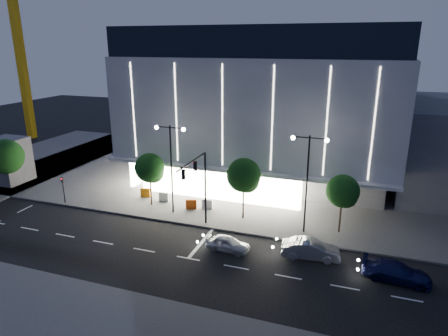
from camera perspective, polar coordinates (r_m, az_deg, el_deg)
The scene contains 19 objects.
ground at distance 34.61m, azimuth -7.16°, elevation -10.96°, with size 160.00×160.00×0.00m, color black.
sidewalk_museum at distance 54.38m, azimuth 8.88°, elevation -0.21°, with size 70.00×40.00×0.15m, color #474747.
sidewalk_west at distance 59.78m, azimuth -29.32°, elevation -0.68°, with size 16.00×50.00×0.15m, color #474747.
museum at distance 51.11m, azimuth 6.75°, elevation 9.34°, with size 30.00×25.80×18.00m.
traffic_mast at distance 34.98m, azimuth -3.60°, elevation -1.53°, with size 0.33×5.89×7.07m.
street_lamp_west at distance 38.62m, azimuth -7.58°, elevation 1.63°, with size 3.16×0.36×9.00m.
street_lamp_east at distance 34.93m, azimuth 11.86°, elevation -0.30°, with size 3.16×0.36×9.00m.
ped_signal_far at distance 45.24m, azimuth -21.98°, elevation -2.56°, with size 0.22×0.24×3.00m.
tower_crane at distance 77.87m, azimuth -27.14°, elevation 18.70°, with size 32.00×2.00×28.50m.
tree_left at distance 41.40m, azimuth -10.53°, elevation -0.21°, with size 3.02×3.02×5.72m.
tree_mid at distance 37.52m, azimuth 2.87°, elevation -1.30°, with size 3.25×3.25×6.15m.
tree_right at distance 36.35m, azimuth 16.61°, elevation -3.42°, with size 2.91×2.91×5.51m.
car_lead at distance 33.33m, azimuth 0.52°, elevation -10.76°, with size 1.49×3.70×1.26m, color #B9BBC1.
car_second at distance 32.98m, azimuth 12.27°, elevation -11.28°, with size 1.60×4.58×1.51m, color #AEB2B6.
car_third at distance 32.07m, azimuth 23.42°, elevation -13.45°, with size 1.93×4.74×1.37m, color #121545.
barrier_a at distance 44.77m, azimuth -11.15°, elevation -3.47°, with size 1.10×0.25×1.00m, color orange.
barrier_b at distance 43.21m, azimuth -8.58°, elevation -4.11°, with size 1.10×0.25×1.00m, color silver.
barrier_c at distance 40.99m, azimuth -4.71°, elevation -5.18°, with size 1.10×0.25×1.00m, color #D34A0B.
barrier_d at distance 40.93m, azimuth -2.42°, elevation -5.17°, with size 1.10×0.25×1.00m, color white.
Camera 1 is at (13.95, -27.10, 16.39)m, focal length 32.00 mm.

